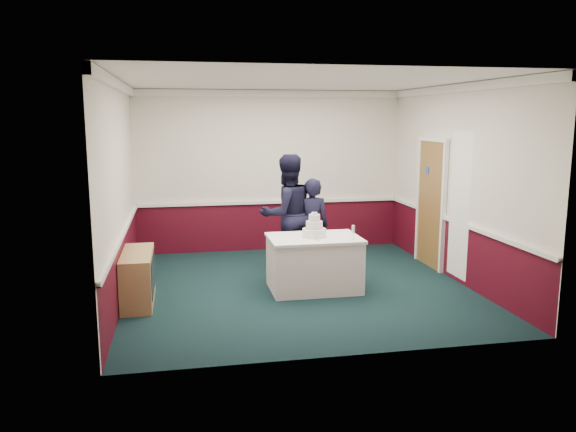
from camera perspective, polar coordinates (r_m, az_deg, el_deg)
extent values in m
plane|color=black|center=(8.44, 0.98, -7.22)|extent=(5.00, 5.00, 0.00)
cube|color=silver|center=(10.55, -1.79, 4.55)|extent=(5.00, 0.05, 3.00)
cube|color=silver|center=(7.99, -16.64, 2.40)|extent=(0.05, 5.00, 3.00)
cube|color=silver|center=(8.97, 16.69, 3.18)|extent=(0.05, 5.00, 3.00)
cube|color=white|center=(8.08, 1.04, 13.37)|extent=(5.00, 5.00, 0.05)
cube|color=#450916|center=(10.70, -1.76, -1.05)|extent=(5.00, 0.02, 0.90)
cube|color=white|center=(10.61, -1.77, 1.43)|extent=(4.98, 0.05, 0.06)
cube|color=white|center=(10.49, -1.82, 12.34)|extent=(5.00, 0.08, 0.12)
cube|color=#905F33|center=(9.73, 14.34, 1.12)|extent=(0.05, 0.90, 2.10)
cube|color=#234799|center=(9.79, 13.95, 4.55)|extent=(0.01, 0.12, 0.12)
cube|color=white|center=(8.76, 17.03, 1.03)|extent=(0.02, 0.60, 2.20)
cube|color=tan|center=(7.94, -15.00, -6.05)|extent=(0.40, 1.20, 0.70)
cube|color=black|center=(7.91, -13.53, -5.67)|extent=(0.01, 1.00, 0.50)
cube|color=white|center=(8.24, 2.65, -4.91)|extent=(1.28, 0.88, 0.76)
cube|color=white|center=(8.15, 2.68, -2.26)|extent=(1.32, 0.92, 0.04)
cylinder|color=white|center=(8.13, 2.68, -1.71)|extent=(0.34, 0.34, 0.12)
cylinder|color=silver|center=(8.14, 2.68, -2.03)|extent=(0.35, 0.35, 0.03)
cylinder|color=white|center=(8.11, 2.69, -0.92)|extent=(0.24, 0.24, 0.11)
cylinder|color=silver|center=(8.12, 2.68, -1.21)|extent=(0.25, 0.25, 0.02)
cylinder|color=white|center=(8.09, 2.69, -0.18)|extent=(0.16, 0.16, 0.10)
cylinder|color=silver|center=(8.10, 2.69, -0.46)|extent=(0.17, 0.17, 0.02)
sphere|color=#EDE5C9|center=(8.08, 2.70, 0.28)|extent=(0.03, 0.03, 0.03)
sphere|color=#EDE5C9|center=(8.10, 2.86, 0.31)|extent=(0.03, 0.03, 0.03)
sphere|color=#EDE5C9|center=(8.10, 2.52, 0.31)|extent=(0.03, 0.03, 0.03)
sphere|color=#EDE5C9|center=(8.06, 2.86, 0.26)|extent=(0.03, 0.03, 0.03)
sphere|color=#EDE5C9|center=(8.06, 2.54, 0.26)|extent=(0.03, 0.03, 0.03)
cube|color=silver|center=(7.95, 2.81, -2.41)|extent=(0.07, 0.22, 0.00)
cylinder|color=silver|center=(8.01, 6.63, -2.36)|extent=(0.05, 0.05, 0.01)
cylinder|color=silver|center=(8.00, 6.64, -2.03)|extent=(0.01, 0.01, 0.09)
cylinder|color=silver|center=(7.98, 6.65, -1.33)|extent=(0.04, 0.04, 0.11)
imported|color=black|center=(8.99, -0.10, 0.16)|extent=(1.10, 0.96, 1.93)
imported|color=black|center=(9.00, 2.39, -1.05)|extent=(0.60, 0.42, 1.55)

